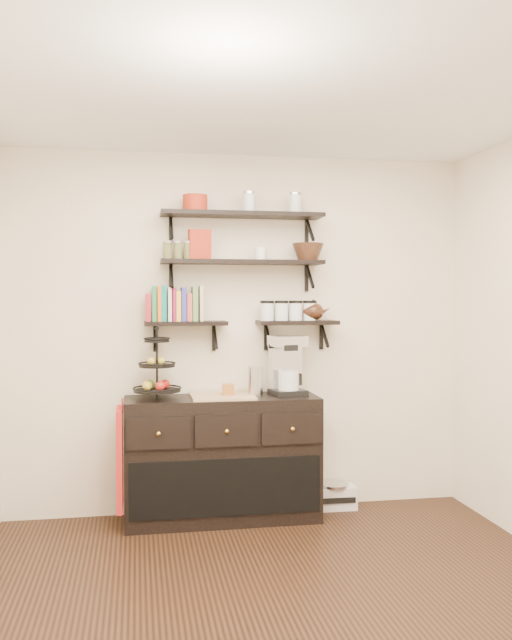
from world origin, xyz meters
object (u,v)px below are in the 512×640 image
at_px(sideboard, 222,458).
at_px(fruit_stand, 157,375).
at_px(radio, 334,496).
at_px(coffee_maker, 287,367).

height_order(sideboard, fruit_stand, fruit_stand).
bearing_deg(sideboard, radio, 6.65).
distance_m(sideboard, coffee_maker, 0.82).
bearing_deg(coffee_maker, sideboard, 172.18).
xyz_separation_m(fruit_stand, coffee_maker, (0.95, 0.03, 0.04)).
height_order(sideboard, coffee_maker, coffee_maker).
xyz_separation_m(sideboard, radio, (0.88, 0.10, -0.36)).
height_order(coffee_maker, radio, coffee_maker).
relative_size(fruit_stand, coffee_maker, 1.12).
relative_size(fruit_stand, radio, 1.49).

